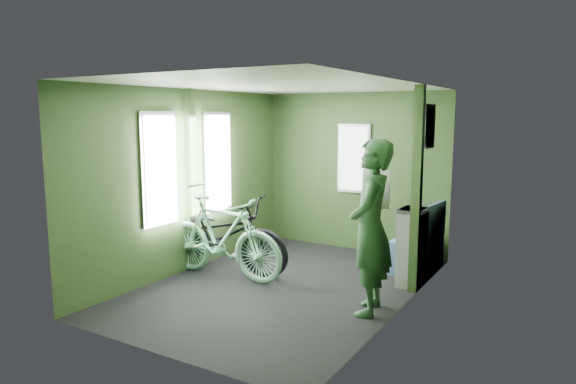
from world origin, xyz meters
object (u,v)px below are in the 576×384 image
at_px(waste_box, 412,247).
at_px(bench_seat, 417,250).
at_px(passenger, 371,227).
at_px(bicycle_black, 221,272).
at_px(bicycle_mint, 222,278).

bearing_deg(waste_box, bench_seat, 100.66).
distance_m(passenger, waste_box, 1.12).
height_order(waste_box, bench_seat, waste_box).
bearing_deg(bicycle_black, waste_box, -78.40).
height_order(bicycle_mint, passenger, passenger).
xyz_separation_m(bicycle_mint, passenger, (1.96, -0.11, 0.88)).
relative_size(bicycle_mint, passenger, 0.98).
relative_size(passenger, waste_box, 1.91).
bearing_deg(bench_seat, bicycle_mint, -137.16).
relative_size(bicycle_black, waste_box, 2.03).
bearing_deg(bench_seat, passenger, -85.20).
bearing_deg(bicycle_mint, bench_seat, -52.17).
relative_size(passenger, bench_seat, 2.00).
xyz_separation_m(passenger, waste_box, (0.11, 1.03, -0.42)).
xyz_separation_m(waste_box, bench_seat, (-0.12, 0.62, -0.20)).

